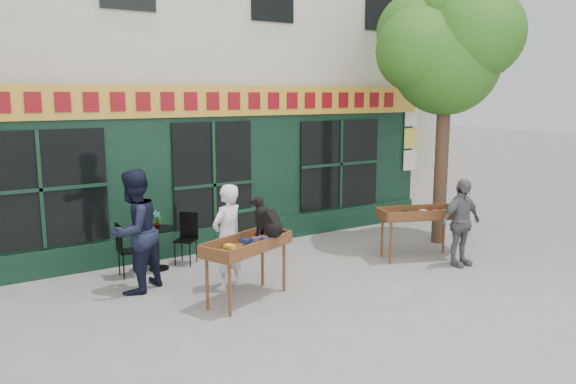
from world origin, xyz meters
name	(u,v)px	position (x,y,z in m)	size (l,w,h in m)	color
ground	(275,282)	(0.00, 0.00, 0.00)	(80.00, 80.00, 0.00)	slate
building	(144,17)	(0.00, 5.97, 4.97)	(14.00, 7.26, 10.00)	beige
street_tree	(446,46)	(4.34, 0.36, 4.11)	(3.05, 2.90, 5.60)	#382619
book_cart_center	(247,248)	(-0.81, -0.50, 0.82)	(1.62, 1.12, 0.99)	brown
dog	(268,216)	(-0.46, -0.55, 1.29)	(0.34, 0.60, 0.60)	black
woman	(227,237)	(-0.81, 0.15, 0.86)	(0.63, 0.41, 1.72)	silver
book_cart_right	(419,216)	(3.05, -0.32, 0.82)	(1.62, 1.12, 0.99)	brown
man_right	(461,223)	(3.35, -1.07, 0.81)	(0.95, 0.40, 1.62)	#5C5C61
bistro_table	(158,240)	(-1.41, 1.73, 0.54)	(0.60, 0.60, 0.76)	black
bistro_chair_left	(124,246)	(-2.05, 1.63, 0.56)	(0.38, 0.38, 0.95)	black
bistro_chair_right	(187,234)	(-0.79, 1.84, 0.56)	(0.51, 0.51, 0.95)	black
potted_plant	(157,219)	(-1.41, 1.73, 0.93)	(0.17, 0.12, 0.32)	gray
man_left	(134,231)	(-2.11, 0.83, 0.99)	(0.96, 0.75, 1.97)	black
chalkboard	(248,228)	(0.70, 2.19, 0.40)	(0.57, 0.23, 0.79)	black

